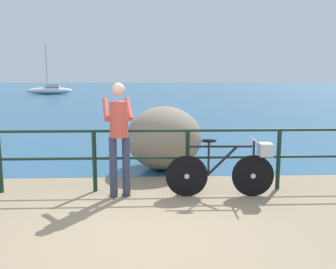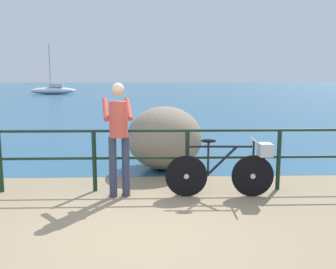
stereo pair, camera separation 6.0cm
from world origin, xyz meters
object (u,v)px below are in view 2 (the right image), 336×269
at_px(breakwater_boulder_main, 165,138).
at_px(sailboat, 53,90).
at_px(person_at_railing, 119,134).
at_px(bicycle, 229,168).

bearing_deg(breakwater_boulder_main, sailboat, 108.87).
bearing_deg(person_at_railing, bicycle, -102.32).
distance_m(bicycle, person_at_railing, 1.80).
bearing_deg(bicycle, breakwater_boulder_main, 119.50).
height_order(person_at_railing, breakwater_boulder_main, person_at_railing).
distance_m(breakwater_boulder_main, sailboat, 31.90).
distance_m(bicycle, breakwater_boulder_main, 2.07).
bearing_deg(sailboat, person_at_railing, 96.65).
height_order(person_at_railing, sailboat, sailboat).
distance_m(bicycle, sailboat, 33.94).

